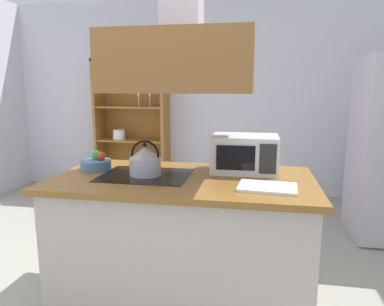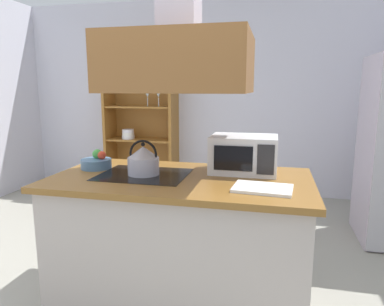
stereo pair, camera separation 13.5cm
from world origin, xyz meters
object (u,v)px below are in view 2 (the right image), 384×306
object	(u,v)px
cutting_board	(263,188)
microwave	(244,154)
dish_cabinet	(142,134)
kettle	(143,160)
fruit_bowl	(97,162)

from	to	relation	value
cutting_board	microwave	size ratio (longest dim) A/B	0.74
dish_cabinet	microwave	distance (m)	2.85
kettle	fruit_bowl	xyz separation A→B (m)	(-0.41, 0.11, -0.06)
microwave	cutting_board	bearing A→B (deg)	-70.48
kettle	microwave	xyz separation A→B (m)	(0.66, 0.24, 0.03)
dish_cabinet	kettle	xyz separation A→B (m)	(1.00, -2.55, 0.17)
dish_cabinet	microwave	world-z (taller)	dish_cabinet
dish_cabinet	cutting_board	world-z (taller)	dish_cabinet
kettle	fruit_bowl	size ratio (longest dim) A/B	1.08
fruit_bowl	cutting_board	bearing A→B (deg)	-13.38
dish_cabinet	kettle	world-z (taller)	dish_cabinet
cutting_board	microwave	distance (m)	0.46
cutting_board	microwave	bearing A→B (deg)	109.52
kettle	microwave	world-z (taller)	microwave
cutting_board	dish_cabinet	bearing A→B (deg)	123.48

